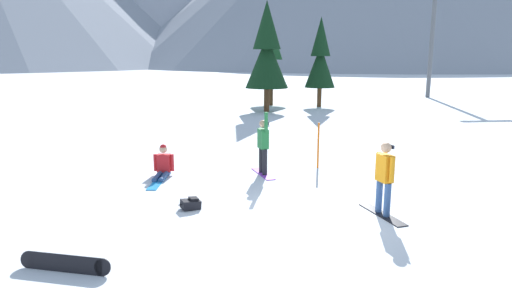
{
  "coord_description": "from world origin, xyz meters",
  "views": [
    {
      "loc": [
        -1.97,
        -9.26,
        3.63
      ],
      "look_at": [
        -0.67,
        3.71,
        1.0
      ],
      "focal_mm": 30.95,
      "sensor_mm": 36.0,
      "label": 1
    }
  ],
  "objects_px": {
    "snowboarder_midground": "(263,145)",
    "backpack_black": "(191,204)",
    "snowboarder_foreground": "(384,177)",
    "snowboarder_background": "(163,166)",
    "ski_lift_tower": "(433,31)",
    "pine_tree_slender": "(267,52)",
    "trail_marker_pole": "(318,146)",
    "pine_tree_tall": "(320,58)",
    "pine_tree_leaning": "(271,62)",
    "loose_snowboard_near_left": "(65,263)"
  },
  "relations": [
    {
      "from": "ski_lift_tower",
      "to": "snowboarder_foreground",
      "type": "bearing_deg",
      "value": -118.43
    },
    {
      "from": "backpack_black",
      "to": "snowboarder_midground",
      "type": "bearing_deg",
      "value": 54.78
    },
    {
      "from": "snowboarder_midground",
      "to": "backpack_black",
      "type": "xyz_separation_m",
      "value": [
        -2.09,
        -2.97,
        -0.8
      ]
    },
    {
      "from": "snowboarder_background",
      "to": "pine_tree_leaning",
      "type": "relative_size",
      "value": 0.31
    },
    {
      "from": "pine_tree_slender",
      "to": "pine_tree_leaning",
      "type": "relative_size",
      "value": 1.21
    },
    {
      "from": "backpack_black",
      "to": "pine_tree_leaning",
      "type": "distance_m",
      "value": 22.78
    },
    {
      "from": "snowboarder_foreground",
      "to": "snowboarder_midground",
      "type": "height_order",
      "value": "snowboarder_midground"
    },
    {
      "from": "pine_tree_slender",
      "to": "ski_lift_tower",
      "type": "bearing_deg",
      "value": 29.05
    },
    {
      "from": "loose_snowboard_near_left",
      "to": "backpack_black",
      "type": "distance_m",
      "value": 3.55
    },
    {
      "from": "snowboarder_background",
      "to": "pine_tree_leaning",
      "type": "bearing_deg",
      "value": 72.79
    },
    {
      "from": "trail_marker_pole",
      "to": "snowboarder_background",
      "type": "bearing_deg",
      "value": -174.02
    },
    {
      "from": "backpack_black",
      "to": "ski_lift_tower",
      "type": "xyz_separation_m",
      "value": [
        19.41,
        26.8,
        5.48
      ]
    },
    {
      "from": "trail_marker_pole",
      "to": "pine_tree_slender",
      "type": "xyz_separation_m",
      "value": [
        0.14,
        14.75,
        3.08
      ]
    },
    {
      "from": "snowboarder_foreground",
      "to": "backpack_black",
      "type": "bearing_deg",
      "value": 169.08
    },
    {
      "from": "loose_snowboard_near_left",
      "to": "snowboarder_background",
      "type": "bearing_deg",
      "value": 80.29
    },
    {
      "from": "snowboarder_foreground",
      "to": "backpack_black",
      "type": "relative_size",
      "value": 3.1
    },
    {
      "from": "pine_tree_slender",
      "to": "snowboarder_background",
      "type": "bearing_deg",
      "value": -108.44
    },
    {
      "from": "snowboarder_foreground",
      "to": "trail_marker_pole",
      "type": "distance_m",
      "value": 4.44
    },
    {
      "from": "loose_snowboard_near_left",
      "to": "backpack_black",
      "type": "height_order",
      "value": "loose_snowboard_near_left"
    },
    {
      "from": "pine_tree_tall",
      "to": "snowboarder_midground",
      "type": "bearing_deg",
      "value": -109.01
    },
    {
      "from": "snowboarder_background",
      "to": "pine_tree_slender",
      "type": "height_order",
      "value": "pine_tree_slender"
    },
    {
      "from": "snowboarder_midground",
      "to": "pine_tree_slender",
      "type": "relative_size",
      "value": 0.28
    },
    {
      "from": "snowboarder_background",
      "to": "pine_tree_tall",
      "type": "distance_m",
      "value": 20.15
    },
    {
      "from": "ski_lift_tower",
      "to": "pine_tree_slender",
      "type": "bearing_deg",
      "value": -150.95
    },
    {
      "from": "pine_tree_slender",
      "to": "pine_tree_tall",
      "type": "bearing_deg",
      "value": 30.36
    },
    {
      "from": "pine_tree_tall",
      "to": "trail_marker_pole",
      "type": "bearing_deg",
      "value": -103.88
    },
    {
      "from": "trail_marker_pole",
      "to": "pine_tree_leaning",
      "type": "distance_m",
      "value": 18.67
    },
    {
      "from": "pine_tree_slender",
      "to": "pine_tree_leaning",
      "type": "height_order",
      "value": "pine_tree_slender"
    },
    {
      "from": "pine_tree_slender",
      "to": "snowboarder_foreground",
      "type": "bearing_deg",
      "value": -89.05
    },
    {
      "from": "loose_snowboard_near_left",
      "to": "backpack_black",
      "type": "relative_size",
      "value": 3.01
    },
    {
      "from": "pine_tree_tall",
      "to": "pine_tree_leaning",
      "type": "xyz_separation_m",
      "value": [
        -3.3,
        1.33,
        -0.23
      ]
    },
    {
      "from": "loose_snowboard_near_left",
      "to": "backpack_black",
      "type": "xyz_separation_m",
      "value": [
        2.0,
        2.93,
        -0.02
      ]
    },
    {
      "from": "snowboarder_foreground",
      "to": "snowboarder_background",
      "type": "height_order",
      "value": "snowboarder_foreground"
    },
    {
      "from": "loose_snowboard_near_left",
      "to": "trail_marker_pole",
      "type": "distance_m",
      "value": 8.83
    },
    {
      "from": "snowboarder_foreground",
      "to": "backpack_black",
      "type": "distance_m",
      "value": 4.58
    },
    {
      "from": "backpack_black",
      "to": "pine_tree_slender",
      "type": "distance_m",
      "value": 19.13
    },
    {
      "from": "backpack_black",
      "to": "pine_tree_tall",
      "type": "xyz_separation_m",
      "value": [
        8.21,
        20.71,
        3.28
      ]
    },
    {
      "from": "snowboarder_midground",
      "to": "backpack_black",
      "type": "relative_size",
      "value": 3.56
    },
    {
      "from": "backpack_black",
      "to": "loose_snowboard_near_left",
      "type": "bearing_deg",
      "value": -124.34
    },
    {
      "from": "snowboarder_midground",
      "to": "snowboarder_foreground",
      "type": "bearing_deg",
      "value": -58.54
    },
    {
      "from": "loose_snowboard_near_left",
      "to": "pine_tree_leaning",
      "type": "xyz_separation_m",
      "value": [
        6.91,
        24.97,
        3.03
      ]
    },
    {
      "from": "loose_snowboard_near_left",
      "to": "pine_tree_leaning",
      "type": "bearing_deg",
      "value": 74.54
    },
    {
      "from": "snowboarder_background",
      "to": "pine_tree_tall",
      "type": "xyz_separation_m",
      "value": [
        9.19,
        17.67,
        3.08
      ]
    },
    {
      "from": "snowboarder_foreground",
      "to": "loose_snowboard_near_left",
      "type": "relative_size",
      "value": 1.03
    },
    {
      "from": "trail_marker_pole",
      "to": "pine_tree_tall",
      "type": "xyz_separation_m",
      "value": [
        4.24,
        17.15,
        2.66
      ]
    },
    {
      "from": "pine_tree_tall",
      "to": "pine_tree_leaning",
      "type": "relative_size",
      "value": 1.07
    },
    {
      "from": "pine_tree_leaning",
      "to": "snowboarder_foreground",
      "type": "bearing_deg",
      "value": -91.19
    },
    {
      "from": "pine_tree_slender",
      "to": "loose_snowboard_near_left",
      "type": "bearing_deg",
      "value": -106.05
    },
    {
      "from": "pine_tree_tall",
      "to": "loose_snowboard_near_left",
      "type": "bearing_deg",
      "value": -113.35
    },
    {
      "from": "backpack_black",
      "to": "pine_tree_tall",
      "type": "bearing_deg",
      "value": 68.38
    }
  ]
}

